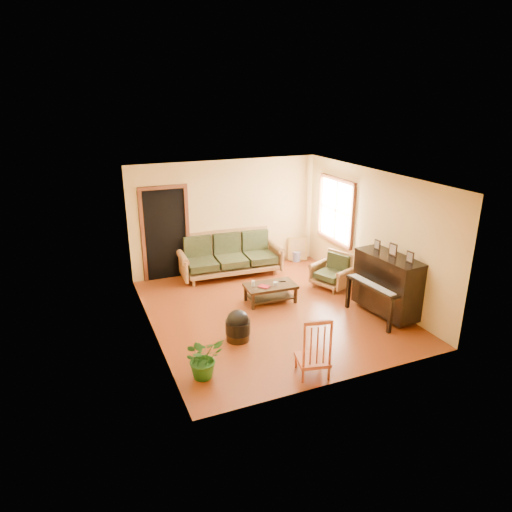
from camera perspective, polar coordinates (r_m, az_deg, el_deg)
name	(u,v)px	position (r m, az deg, el deg)	size (l,w,h in m)	color
floor	(271,311)	(8.94, 1.83, -6.87)	(5.00, 5.00, 0.00)	#65260D
doorway	(166,235)	(10.36, -11.23, 2.62)	(1.08, 0.16, 2.05)	black
window	(336,210)	(10.52, 9.98, 5.64)	(0.12, 1.36, 1.46)	white
sofa	(231,255)	(10.48, -3.17, 0.12)	(2.32, 0.97, 0.99)	olive
coffee_table	(270,293)	(9.24, 1.81, -4.67)	(1.02, 0.56, 0.37)	black
armchair	(331,271)	(9.96, 9.40, -1.87)	(0.73, 0.76, 0.76)	olive
piano	(387,286)	(8.91, 16.11, -3.59)	(0.79, 1.34, 1.19)	black
footstool	(238,329)	(7.88, -2.27, -9.08)	(0.43, 0.43, 0.41)	black
red_chair	(313,345)	(6.90, 7.16, -10.99)	(0.46, 0.50, 0.98)	#993D1B
leaning_frame	(298,249)	(11.50, 5.22, 0.92)	(0.47, 0.11, 0.63)	#B58E3C
ceramic_crock	(296,256)	(11.53, 5.08, -0.03)	(0.20, 0.20, 0.25)	#33419A
potted_plant	(204,358)	(6.92, -6.58, -12.49)	(0.58, 0.51, 0.65)	#205A19
book	(262,288)	(8.99, 0.77, -4.01)	(0.16, 0.22, 0.02)	maroon
candle	(253,283)	(9.09, -0.35, -3.44)	(0.07, 0.07, 0.11)	white
glass_jar	(275,283)	(9.16, 2.42, -3.44)	(0.09, 0.09, 0.06)	white
remote	(282,281)	(9.33, 3.33, -3.18)	(0.14, 0.04, 0.01)	black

